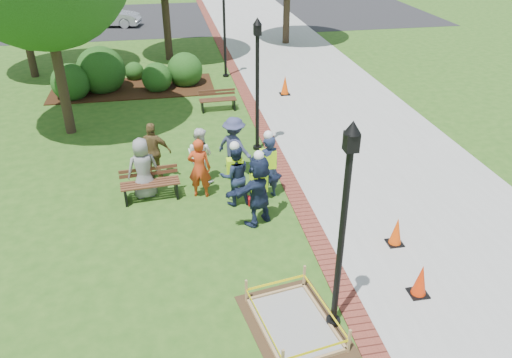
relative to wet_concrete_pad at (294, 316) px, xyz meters
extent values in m
plane|color=#285116|center=(-0.49, 2.92, -0.23)|extent=(100.00, 100.00, 0.00)
cube|color=#9E9E99|center=(4.51, 12.92, -0.22)|extent=(6.00, 60.00, 0.02)
cube|color=maroon|center=(1.26, 12.92, -0.22)|extent=(0.50, 60.00, 0.03)
cube|color=#381E0F|center=(-3.49, 14.92, -0.21)|extent=(7.00, 3.00, 0.05)
cube|color=black|center=(-0.49, 29.92, -0.23)|extent=(36.00, 12.00, 0.01)
cube|color=#47331E|center=(0.00, 0.00, -0.23)|extent=(2.07, 2.56, 0.01)
cube|color=gray|center=(0.00, 0.00, -0.21)|extent=(1.49, 1.98, 0.04)
cube|color=tan|center=(0.00, 0.00, -0.19)|extent=(1.63, 2.12, 0.08)
cube|color=tan|center=(0.00, 0.00, 0.04)|extent=(1.66, 2.15, 0.55)
cube|color=yellow|center=(0.00, 0.00, 0.07)|extent=(1.60, 2.09, 0.06)
cube|color=brown|center=(-2.71, 5.31, 0.25)|extent=(1.62, 0.60, 0.04)
cube|color=brown|center=(-2.73, 5.56, 0.50)|extent=(1.59, 0.18, 0.25)
cube|color=black|center=(-2.71, 5.31, 0.00)|extent=(1.48, 0.65, 0.47)
cube|color=#4C2D1A|center=(-0.10, 11.65, 0.21)|extent=(1.46, 0.47, 0.04)
cube|color=#4C2D1A|center=(-0.11, 11.88, 0.43)|extent=(1.45, 0.09, 0.23)
cube|color=black|center=(-0.10, 11.65, -0.02)|extent=(1.33, 0.53, 0.42)
cube|color=black|center=(2.77, 0.36, -0.21)|extent=(0.39, 0.39, 0.05)
cone|color=red|center=(2.77, 0.36, 0.18)|extent=(0.31, 0.31, 0.72)
cube|color=black|center=(3.03, 2.10, -0.21)|extent=(0.38, 0.38, 0.05)
cone|color=#F54907|center=(3.03, 2.10, 0.16)|extent=(0.30, 0.30, 0.69)
cube|color=black|center=(2.90, 12.93, -0.21)|extent=(0.42, 0.42, 0.06)
cone|color=#F84F07|center=(2.90, 12.93, 0.21)|extent=(0.33, 0.33, 0.77)
cube|color=#960B0D|center=(0.08, 4.50, -0.13)|extent=(0.45, 0.27, 0.22)
cylinder|color=black|center=(0.76, -0.08, 1.67)|extent=(0.12, 0.12, 3.80)
cube|color=black|center=(0.76, -0.08, 3.67)|extent=(0.22, 0.22, 0.32)
cone|color=black|center=(0.76, -0.08, 3.92)|extent=(0.28, 0.28, 0.22)
cylinder|color=black|center=(0.76, -0.08, -0.18)|extent=(0.28, 0.28, 0.10)
cylinder|color=black|center=(0.76, 7.92, 1.67)|extent=(0.12, 0.12, 3.80)
cube|color=black|center=(0.76, 7.92, 3.67)|extent=(0.22, 0.22, 0.32)
cone|color=black|center=(0.76, 7.92, 3.92)|extent=(0.28, 0.28, 0.22)
cylinder|color=black|center=(0.76, 7.92, -0.18)|extent=(0.28, 0.28, 0.10)
cylinder|color=black|center=(0.76, 15.92, 1.67)|extent=(0.12, 0.12, 3.80)
cylinder|color=black|center=(0.76, 15.92, -0.18)|extent=(0.28, 0.28, 0.10)
cylinder|color=#3D2D1E|center=(-5.52, 10.48, 2.17)|extent=(0.34, 0.34, 4.80)
cylinder|color=#3D2D1E|center=(-1.74, 19.37, 2.25)|extent=(0.38, 0.38, 4.98)
cylinder|color=#3D2D1E|center=(5.02, 21.57, 2.13)|extent=(0.38, 0.38, 4.73)
cylinder|color=#3D2D1E|center=(-8.07, 17.55, 2.35)|extent=(0.35, 0.35, 5.17)
sphere|color=#1C3F12|center=(-5.92, 14.15, -0.23)|extent=(1.58, 1.58, 1.58)
sphere|color=#1C3F12|center=(-4.74, 14.93, -0.23)|extent=(2.07, 2.07, 2.07)
sphere|color=#1C3F12|center=(-2.41, 14.52, -0.23)|extent=(1.30, 1.30, 1.30)
sphere|color=#1C3F12|center=(-1.16, 15.07, -0.23)|extent=(1.56, 1.56, 1.56)
sphere|color=#1C3F12|center=(-3.43, 16.25, -0.23)|extent=(0.87, 0.87, 0.87)
imported|color=gray|center=(-2.86, 5.49, 0.63)|extent=(0.62, 0.46, 1.74)
imported|color=red|center=(-1.35, 5.23, 0.63)|extent=(0.62, 0.48, 1.73)
imported|color=white|center=(-1.26, 6.09, 0.60)|extent=(0.63, 0.60, 1.67)
imported|color=brown|center=(-2.57, 6.49, 0.64)|extent=(0.63, 0.48, 1.75)
imported|color=#363A5F|center=(-0.23, 6.30, 0.68)|extent=(0.68, 0.68, 1.82)
imported|color=#1C2549|center=(-0.01, 3.63, 0.71)|extent=(0.72, 0.63, 1.89)
cube|color=#AAEA13|center=(-0.01, 3.63, 0.98)|extent=(0.42, 0.26, 0.52)
sphere|color=white|center=(-0.01, 3.63, 1.68)|extent=(0.25, 0.25, 0.25)
imported|color=#1A2045|center=(0.47, 4.83, 0.69)|extent=(0.68, 0.55, 1.85)
cube|color=#AAEA13|center=(0.47, 4.83, 0.95)|extent=(0.42, 0.26, 0.52)
sphere|color=white|center=(0.47, 4.83, 1.64)|extent=(0.25, 0.25, 0.25)
imported|color=#17213D|center=(-0.45, 4.65, 0.61)|extent=(0.57, 0.38, 1.70)
cube|color=#AAEA13|center=(-0.45, 4.65, 0.86)|extent=(0.42, 0.26, 0.52)
sphere|color=white|center=(-0.45, 4.65, 1.49)|extent=(0.25, 0.25, 0.25)
imported|color=black|center=(-8.51, 27.02, -0.23)|extent=(2.97, 5.18, 1.59)
imported|color=#B5B4BA|center=(-5.32, 28.00, -0.23)|extent=(2.81, 4.68, 1.42)
camera|label=1|loc=(-2.03, -6.84, 6.98)|focal=35.00mm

